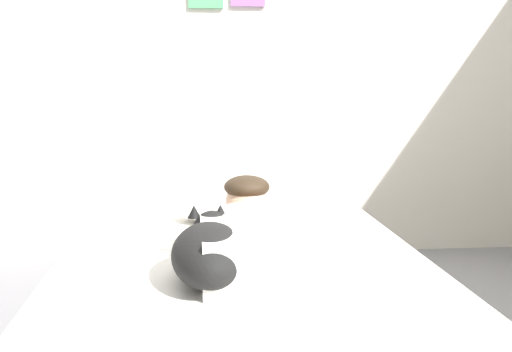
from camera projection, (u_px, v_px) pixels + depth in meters
The scene contains 7 objects.
back_wall at pixel (228, 44), 3.56m from camera, with size 4.68×0.12×2.50m.
bed at pixel (240, 290), 2.55m from camera, with size 1.46×2.01×0.36m.
pillow at pixel (229, 210), 3.00m from camera, with size 0.52×0.32×0.11m, color white.
person_lying at pixel (255, 232), 2.34m from camera, with size 0.43×0.92×0.27m.
dog at pixel (210, 251), 2.09m from camera, with size 0.26×0.57×0.21m.
coffee_cup at pixel (259, 219), 2.86m from camera, with size 0.12×0.09×0.07m.
cell_phone at pixel (315, 265), 2.27m from camera, with size 0.07×0.14×0.01m, color black.
Camera 1 is at (-0.22, -2.03, 1.04)m, focal length 43.03 mm.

